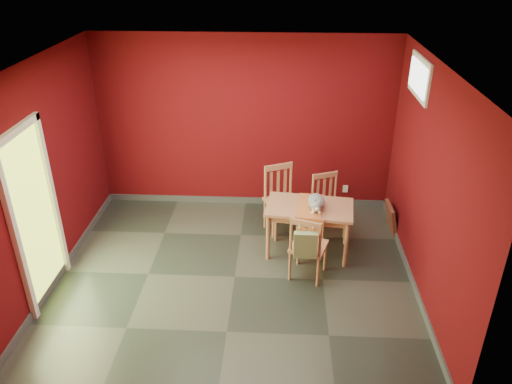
{
  "coord_description": "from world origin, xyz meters",
  "views": [
    {
      "loc": [
        0.54,
        -5.16,
        3.91
      ],
      "look_at": [
        0.25,
        0.45,
        1.0
      ],
      "focal_mm": 35.0,
      "sensor_mm": 36.0,
      "label": 1
    }
  ],
  "objects_px": {
    "chair_far_left": "(282,199)",
    "tote_bag": "(305,245)",
    "chair_near": "(308,246)",
    "cat": "(316,200)",
    "picture_frame": "(391,218)",
    "dining_table": "(309,212)",
    "chair_far_right": "(328,204)"
  },
  "relations": [
    {
      "from": "picture_frame",
      "to": "chair_near",
      "type": "bearing_deg",
      "value": -137.27
    },
    {
      "from": "chair_far_right",
      "to": "tote_bag",
      "type": "distance_m",
      "value": 1.37
    },
    {
      "from": "chair_far_right",
      "to": "picture_frame",
      "type": "distance_m",
      "value": 0.98
    },
    {
      "from": "chair_far_left",
      "to": "tote_bag",
      "type": "distance_m",
      "value": 1.38
    },
    {
      "from": "chair_far_right",
      "to": "picture_frame",
      "type": "bearing_deg",
      "value": 4.45
    },
    {
      "from": "chair_near",
      "to": "picture_frame",
      "type": "height_order",
      "value": "chair_near"
    },
    {
      "from": "chair_far_left",
      "to": "chair_near",
      "type": "distance_m",
      "value": 1.18
    },
    {
      "from": "dining_table",
      "to": "chair_near",
      "type": "distance_m",
      "value": 0.61
    },
    {
      "from": "chair_far_right",
      "to": "picture_frame",
      "type": "relative_size",
      "value": 2.06
    },
    {
      "from": "tote_bag",
      "to": "cat",
      "type": "height_order",
      "value": "cat"
    },
    {
      "from": "dining_table",
      "to": "cat",
      "type": "relative_size",
      "value": 2.67
    },
    {
      "from": "chair_near",
      "to": "tote_bag",
      "type": "xyz_separation_m",
      "value": [
        -0.04,
        -0.21,
        0.16
      ]
    },
    {
      "from": "dining_table",
      "to": "chair_near",
      "type": "bearing_deg",
      "value": -93.6
    },
    {
      "from": "dining_table",
      "to": "chair_far_right",
      "type": "xyz_separation_m",
      "value": [
        0.29,
        0.52,
        -0.16
      ]
    },
    {
      "from": "dining_table",
      "to": "chair_far_left",
      "type": "bearing_deg",
      "value": 123.36
    },
    {
      "from": "chair_far_right",
      "to": "tote_bag",
      "type": "xyz_separation_m",
      "value": [
        -0.37,
        -1.31,
        0.16
      ]
    },
    {
      "from": "picture_frame",
      "to": "tote_bag",
      "type": "bearing_deg",
      "value": -133.5
    },
    {
      "from": "chair_near",
      "to": "tote_bag",
      "type": "bearing_deg",
      "value": -101.53
    },
    {
      "from": "chair_far_right",
      "to": "tote_bag",
      "type": "relative_size",
      "value": 2.23
    },
    {
      "from": "chair_near",
      "to": "tote_bag",
      "type": "relative_size",
      "value": 2.24
    },
    {
      "from": "chair_far_right",
      "to": "picture_frame",
      "type": "xyz_separation_m",
      "value": [
        0.95,
        0.07,
        -0.24
      ]
    },
    {
      "from": "chair_far_right",
      "to": "chair_near",
      "type": "xyz_separation_m",
      "value": [
        -0.33,
        -1.1,
        0.0
      ]
    },
    {
      "from": "chair_near",
      "to": "cat",
      "type": "relative_size",
      "value": 2.0
    },
    {
      "from": "dining_table",
      "to": "chair_far_left",
      "type": "distance_m",
      "value": 0.67
    },
    {
      "from": "picture_frame",
      "to": "chair_far_right",
      "type": "bearing_deg",
      "value": -175.55
    },
    {
      "from": "chair_near",
      "to": "cat",
      "type": "height_order",
      "value": "cat"
    },
    {
      "from": "chair_far_right",
      "to": "tote_bag",
      "type": "bearing_deg",
      "value": -105.79
    },
    {
      "from": "chair_far_right",
      "to": "chair_near",
      "type": "relative_size",
      "value": 0.99
    },
    {
      "from": "chair_far_left",
      "to": "chair_far_right",
      "type": "distance_m",
      "value": 0.66
    },
    {
      "from": "cat",
      "to": "chair_near",
      "type": "bearing_deg",
      "value": -101.03
    },
    {
      "from": "dining_table",
      "to": "picture_frame",
      "type": "bearing_deg",
      "value": 25.64
    },
    {
      "from": "tote_bag",
      "to": "picture_frame",
      "type": "height_order",
      "value": "tote_bag"
    }
  ]
}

